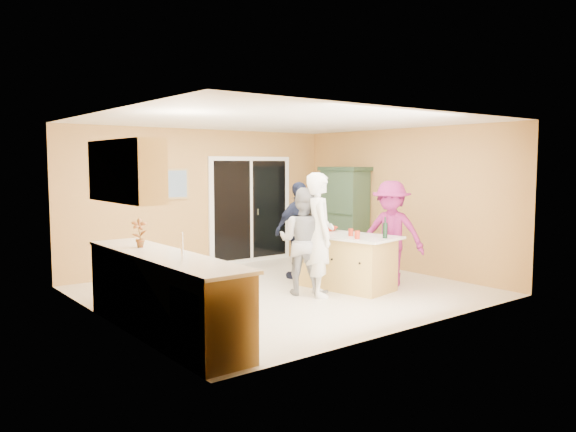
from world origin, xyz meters
TOP-DOWN VIEW (x-y plane):
  - floor at (0.00, 0.00)m, footprint 5.50×5.50m
  - ceiling at (0.00, 0.00)m, footprint 5.50×5.00m
  - wall_back at (0.00, 2.50)m, footprint 5.50×0.10m
  - wall_front at (0.00, -2.50)m, footprint 5.50×0.10m
  - wall_left at (-2.75, 0.00)m, footprint 0.10×5.00m
  - wall_right at (2.75, 0.00)m, footprint 0.10×5.00m
  - left_cabinet_run at (-2.45, -1.05)m, footprint 0.65×3.05m
  - upper_cabinets at (-2.58, -0.20)m, footprint 0.35×1.60m
  - sliding_door at (1.05, 2.46)m, footprint 1.90×0.07m
  - framed_picture at (-0.55, 2.48)m, footprint 0.46×0.04m
  - kitchen_island at (0.90, -0.43)m, footprint 1.16×1.75m
  - green_hutch at (2.49, 1.28)m, footprint 0.55×1.03m
  - woman_white at (0.23, -0.55)m, footprint 0.70×0.80m
  - woman_grey at (0.11, -0.33)m, footprint 0.93×0.99m
  - woman_navy at (0.81, 0.60)m, footprint 1.01×0.51m
  - woman_magenta at (1.62, -0.71)m, footprint 1.05×1.26m
  - serving_bowl at (1.02, 0.13)m, footprint 0.39×0.39m
  - tulip_vase at (-2.45, -0.28)m, footprint 0.23×0.20m
  - tumbler_near at (0.70, -0.87)m, footprint 0.09×0.09m
  - tumbler_far at (0.85, -0.58)m, footprint 0.09×0.09m
  - wine_bottle at (1.07, -1.08)m, footprint 0.07×0.07m
  - white_plate at (0.69, -0.01)m, footprint 0.22×0.22m

SIDE VIEW (x-z plane):
  - floor at x=0.00m, z-range 0.00..0.00m
  - kitchen_island at x=0.90m, z-range -0.03..0.82m
  - left_cabinet_run at x=-2.45m, z-range -0.16..1.08m
  - woman_grey at x=0.11m, z-range 0.00..1.61m
  - woman_navy at x=0.81m, z-range 0.00..1.66m
  - woman_magenta at x=1.62m, z-range 0.00..1.69m
  - white_plate at x=0.69m, z-range 0.85..0.86m
  - serving_bowl at x=1.02m, z-range 0.85..0.92m
  - tumbler_far at x=0.85m, z-range 0.85..0.96m
  - tumbler_near at x=0.70m, z-range 0.85..0.97m
  - woman_white at x=0.23m, z-range 0.00..1.83m
  - green_hutch at x=2.49m, z-range -0.02..1.88m
  - wine_bottle at x=1.07m, z-range 0.81..1.13m
  - sliding_door at x=1.05m, z-range 0.00..2.10m
  - tulip_vase at x=-2.45m, z-range 0.94..1.30m
  - wall_back at x=0.00m, z-range 0.00..2.60m
  - wall_front at x=0.00m, z-range 0.00..2.60m
  - wall_left at x=-2.75m, z-range 0.00..2.60m
  - wall_right at x=2.75m, z-range 0.00..2.60m
  - framed_picture at x=-0.55m, z-range 1.32..1.88m
  - upper_cabinets at x=-2.58m, z-range 1.50..2.25m
  - ceiling at x=0.00m, z-range 2.55..2.65m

